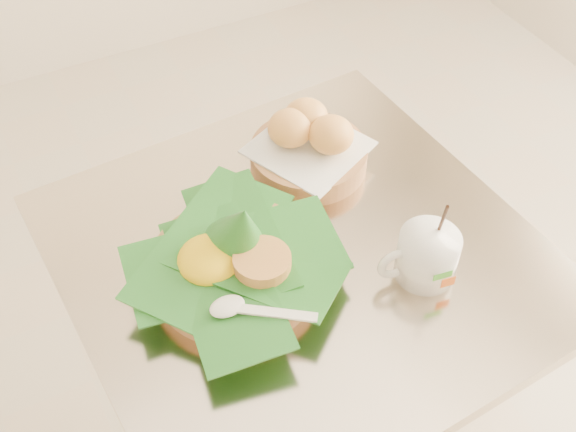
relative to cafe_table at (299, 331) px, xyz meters
name	(u,v)px	position (x,y,z in m)	size (l,w,h in m)	color
cafe_table	(299,331)	(0.00, 0.00, 0.00)	(0.75, 0.75, 0.75)	gray
rice_basket	(235,259)	(-0.11, 0.00, 0.26)	(0.32, 0.32, 0.16)	#9E6E43
bread_basket	(309,145)	(0.11, 0.17, 0.26)	(0.23, 0.23, 0.11)	#9E6E43
coffee_mug	(426,255)	(0.15, -0.12, 0.26)	(0.13, 0.10, 0.16)	white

